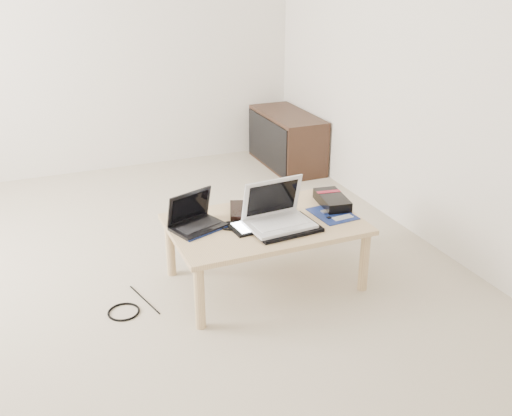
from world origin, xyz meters
name	(u,v)px	position (x,y,z in m)	size (l,w,h in m)	color
ground	(128,272)	(0.00, 0.00, 0.00)	(4.00, 4.00, 0.00)	beige
coffee_table	(265,229)	(0.75, -0.43, 0.35)	(1.10, 0.70, 0.40)	tan
media_cabinet	(286,140)	(1.77, 1.45, 0.25)	(0.41, 0.90, 0.50)	#3B2218
book	(255,210)	(0.75, -0.28, 0.41)	(0.36, 0.33, 0.03)	black
netbook	(196,220)	(0.36, -0.34, 0.44)	(0.34, 0.30, 0.21)	black
tablet	(252,226)	(0.65, -0.46, 0.41)	(0.27, 0.22, 0.01)	black
remote	(294,215)	(0.94, -0.43, 0.41)	(0.07, 0.24, 0.02)	silver
neoprene_sleeve	(284,227)	(0.81, -0.55, 0.41)	(0.37, 0.27, 0.02)	black
white_laptop	(277,215)	(0.79, -0.51, 0.47)	(0.38, 0.28, 0.26)	silver
motherboard	(333,214)	(1.17, -0.48, 0.40)	(0.23, 0.28, 0.01)	#0B164B
gpu_box	(332,200)	(1.23, -0.36, 0.43)	(0.19, 0.32, 0.07)	black
cable_coil	(230,226)	(0.54, -0.41, 0.41)	(0.11, 0.11, 0.01)	black
floor_cable_coil	(124,312)	(-0.11, -0.44, 0.01)	(0.18, 0.18, 0.01)	black
floor_cable_trail	(145,300)	(0.03, -0.36, 0.00)	(0.01, 0.01, 0.36)	black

